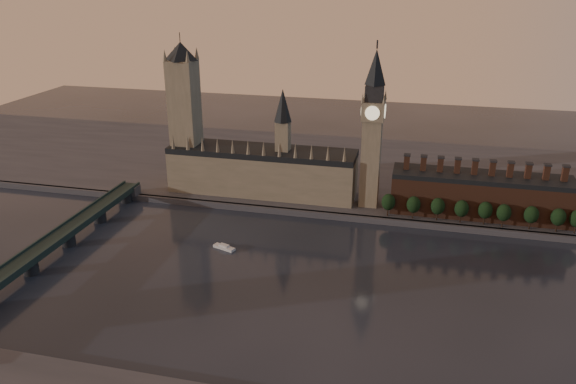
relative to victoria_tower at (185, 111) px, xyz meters
The scene contains 16 objects.
ground 176.40m from the victoria_tower, 43.78° to the right, with size 900.00×900.00×0.00m, color black.
north_bank 147.08m from the victoria_tower, 27.72° to the left, with size 900.00×182.00×4.00m.
palace_of_westminster 67.03m from the victoria_tower, ahead, with size 130.00×30.30×74.00m.
victoria_tower is the anchor object (origin of this frame).
big_ben 130.12m from the victoria_tower, ahead, with size 15.00×15.00×107.00m.
chimney_block 204.27m from the victoria_tower, ahead, with size 110.00×25.00×37.00m.
embankment_tree_0 152.44m from the victoria_tower, ahead, with size 8.60×8.60×14.88m.
embankment_tree_1 167.35m from the victoria_tower, ahead, with size 8.60×8.60×14.88m.
embankment_tree_2 181.37m from the victoria_tower, ahead, with size 8.60×8.60×14.88m.
embankment_tree_3 195.11m from the victoria_tower, ahead, with size 8.60×8.60×14.88m.
embankment_tree_4 208.58m from the victoria_tower, ahead, with size 8.60×8.60×14.88m.
embankment_tree_5 219.03m from the victoria_tower, ahead, with size 8.60×8.60×14.88m.
embankment_tree_6 234.30m from the victoria_tower, ahead, with size 8.60×8.60×14.88m.
embankment_tree_7 249.02m from the victoria_tower, ahead, with size 8.60×8.60×14.88m.
westminster_bridge 133.21m from the victoria_tower, 106.56° to the right, with size 14.00×200.00×11.55m.
river_boat 114.08m from the victoria_tower, 55.88° to the right, with size 14.08×8.17×2.71m.
Camera 1 is at (38.69, -239.10, 150.01)m, focal length 35.00 mm.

